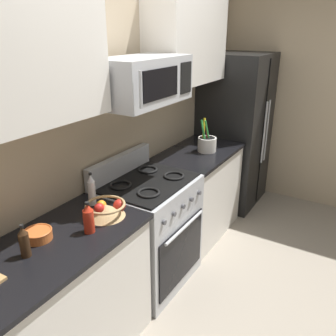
# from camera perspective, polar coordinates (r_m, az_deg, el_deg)

# --- Properties ---
(ground_plane) EXTENTS (16.00, 16.00, 0.00)m
(ground_plane) POSITION_cam_1_polar(r_m,az_deg,el_deg) (3.01, 8.54, -21.31)
(ground_plane) COLOR gray
(wall_back) EXTENTS (8.00, 0.10, 2.60)m
(wall_back) POSITION_cam_1_polar(r_m,az_deg,el_deg) (2.85, -9.74, 6.36)
(wall_back) COLOR tan
(wall_back) RESTS_ON ground
(counter_left) EXTENTS (1.15, 0.61, 0.91)m
(counter_left) POSITION_cam_1_polar(r_m,az_deg,el_deg) (2.41, -16.91, -20.57)
(counter_left) COLOR silver
(counter_left) RESTS_ON ground
(range_oven) EXTENTS (0.76, 0.66, 1.09)m
(range_oven) POSITION_cam_1_polar(r_m,az_deg,el_deg) (2.97, -3.11, -10.16)
(range_oven) COLOR #B2B5BA
(range_oven) RESTS_ON ground
(counter_right) EXTENTS (1.01, 0.61, 0.91)m
(counter_right) POSITION_cam_1_polar(r_m,az_deg,el_deg) (3.65, 4.83, -4.00)
(counter_right) COLOR silver
(counter_right) RESTS_ON ground
(refrigerator) EXTENTS (0.79, 0.73, 1.79)m
(refrigerator) POSITION_cam_1_polar(r_m,az_deg,el_deg) (4.29, 10.78, 5.92)
(refrigerator) COLOR black
(refrigerator) RESTS_ON ground
(wall_right) EXTENTS (0.10, 8.00, 2.60)m
(wall_right) POSITION_cam_1_polar(r_m,az_deg,el_deg) (4.50, 21.42, 10.87)
(wall_right) COLOR tan
(wall_right) RESTS_ON ground
(microwave) EXTENTS (0.76, 0.44, 0.32)m
(microwave) POSITION_cam_1_polar(r_m,az_deg,el_deg) (2.56, -4.19, 14.07)
(microwave) COLOR #B2B5BA
(upper_cabinets_left) EXTENTS (1.14, 0.34, 0.74)m
(upper_cabinets_left) POSITION_cam_1_polar(r_m,az_deg,el_deg) (1.94, -25.26, 16.40)
(upper_cabinets_left) COLOR silver
(upper_cabinets_right) EXTENTS (1.00, 0.34, 0.74)m
(upper_cabinets_right) POSITION_cam_1_polar(r_m,az_deg,el_deg) (3.37, 3.17, 19.85)
(upper_cabinets_right) COLOR silver
(utensil_crock) EXTENTS (0.18, 0.18, 0.33)m
(utensil_crock) POSITION_cam_1_polar(r_m,az_deg,el_deg) (3.47, 6.36, 3.98)
(utensil_crock) COLOR white
(utensil_crock) RESTS_ON counter_right
(fruit_basket) EXTENTS (0.26, 0.26, 0.10)m
(fruit_basket) POSITION_cam_1_polar(r_m,az_deg,el_deg) (2.31, -10.21, -6.60)
(fruit_basket) COLOR tan
(fruit_basket) RESTS_ON counter_left
(apple_loose) EXTENTS (0.08, 0.08, 0.08)m
(apple_loose) POSITION_cam_1_polar(r_m,az_deg,el_deg) (2.36, -7.92, -6.04)
(apple_loose) COLOR red
(apple_loose) RESTS_ON counter_left
(bottle_vinegar) EXTENTS (0.05, 0.05, 0.24)m
(bottle_vinegar) POSITION_cam_1_polar(r_m,az_deg,el_deg) (2.45, -12.35, -3.55)
(bottle_vinegar) COLOR silver
(bottle_vinegar) RESTS_ON counter_left
(bottle_hot_sauce) EXTENTS (0.07, 0.07, 0.20)m
(bottle_hot_sauce) POSITION_cam_1_polar(r_m,az_deg,el_deg) (2.14, -12.82, -8.02)
(bottle_hot_sauce) COLOR red
(bottle_hot_sauce) RESTS_ON counter_left
(bottle_soy) EXTENTS (0.05, 0.05, 0.19)m
(bottle_soy) POSITION_cam_1_polar(r_m,az_deg,el_deg) (2.03, -22.38, -11.10)
(bottle_soy) COLOR #382314
(bottle_soy) RESTS_ON counter_left
(prep_bowl) EXTENTS (0.16, 0.16, 0.06)m
(prep_bowl) POSITION_cam_1_polar(r_m,az_deg,el_deg) (2.18, -20.41, -10.10)
(prep_bowl) COLOR #D1662D
(prep_bowl) RESTS_ON counter_left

